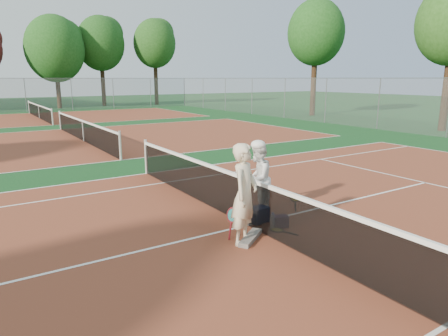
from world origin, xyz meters
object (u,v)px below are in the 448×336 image
object	(u,v)px
racket_black_held	(295,204)
racket_spare	(277,230)
sports_bag_navy	(258,215)
water_bottle	(272,221)
racket_red	(232,223)
player_a	(245,194)
sports_bag_purple	(281,221)
net_main	(248,202)
player_b	(258,179)

from	to	relation	value
racket_black_held	racket_spare	distance (m)	1.09
sports_bag_navy	water_bottle	bearing A→B (deg)	-88.81
racket_red	racket_black_held	size ratio (longest dim) A/B	1.12
racket_spare	racket_black_held	bearing A→B (deg)	-82.20
player_a	sports_bag_purple	xyz separation A→B (m)	(1.10, 0.25, -0.81)
net_main	racket_black_held	world-z (taller)	net_main
racket_red	sports_bag_purple	bearing A→B (deg)	-22.64
racket_spare	sports_bag_navy	world-z (taller)	sports_bag_navy
player_b	racket_red	bearing A→B (deg)	2.14
player_b	racket_black_held	size ratio (longest dim) A/B	3.04
racket_black_held	water_bottle	world-z (taller)	racket_black_held
player_b	racket_black_held	distance (m)	0.99
racket_spare	sports_bag_navy	distance (m)	0.61
player_a	sports_bag_purple	size ratio (longest dim) A/B	6.42
player_b	racket_spare	world-z (taller)	player_b
player_a	water_bottle	xyz separation A→B (m)	(0.90, 0.27, -0.78)
net_main	player_a	bearing A→B (deg)	-130.21
racket_black_held	sports_bag_navy	world-z (taller)	racket_black_held
player_a	sports_bag_navy	xyz separation A→B (m)	(0.89, 0.72, -0.77)
racket_red	sports_bag_navy	world-z (taller)	racket_red
racket_black_held	net_main	bearing A→B (deg)	-42.61
racket_red	racket_spare	world-z (taller)	racket_red
player_b	racket_black_held	xyz separation A→B (m)	(0.62, -0.55, -0.54)
player_a	sports_bag_purple	distance (m)	1.39
racket_red	racket_spare	distance (m)	1.02
player_b	racket_spare	bearing A→B (deg)	40.69
net_main	player_b	size ratio (longest dim) A/B	6.83
net_main	racket_black_held	distance (m)	1.28
player_a	racket_spare	distance (m)	1.29
player_b	racket_spare	distance (m)	1.36
player_a	sports_bag_navy	world-z (taller)	player_a
player_b	racket_red	distance (m)	1.65
net_main	water_bottle	size ratio (longest dim) A/B	36.60
player_b	sports_bag_purple	world-z (taller)	player_b
player_a	racket_black_held	world-z (taller)	player_a
net_main	player_a	size ratio (longest dim) A/B	5.89
racket_red	racket_black_held	xyz separation A→B (m)	(1.91, 0.35, -0.03)
player_a	sports_bag_purple	world-z (taller)	player_a
sports_bag_navy	sports_bag_purple	bearing A→B (deg)	-65.38
water_bottle	sports_bag_navy	bearing A→B (deg)	91.19
racket_red	water_bottle	world-z (taller)	racket_red
racket_spare	sports_bag_navy	bearing A→B (deg)	-19.85
player_a	player_b	size ratio (longest dim) A/B	1.16
water_bottle	sports_bag_purple	bearing A→B (deg)	-5.06
sports_bag_purple	player_b	bearing A→B (deg)	83.48
player_a	water_bottle	size ratio (longest dim) A/B	6.22
racket_black_held	racket_red	bearing A→B (deg)	-30.38
net_main	water_bottle	world-z (taller)	net_main
racket_red	sports_bag_purple	xyz separation A→B (m)	(1.18, -0.04, -0.18)
net_main	racket_red	world-z (taller)	net_main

